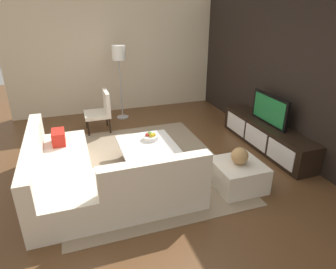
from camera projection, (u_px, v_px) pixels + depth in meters
ground_plane at (144, 168)px, 5.01m from camera, size 14.00×14.00×0.00m
feature_wall_back at (289, 74)px, 5.24m from camera, size 6.40×0.12×2.80m
side_wall_left at (117, 55)px, 7.27m from camera, size 0.12×5.20×2.80m
area_rug at (143, 165)px, 5.09m from camera, size 3.29×2.70×0.01m
media_console at (266, 136)px, 5.62m from camera, size 2.32×0.48×0.50m
television at (270, 110)px, 5.40m from camera, size 0.96×0.06×0.55m
sectional_couch at (92, 177)px, 4.20m from camera, size 2.31×2.28×0.84m
coffee_table at (148, 154)px, 5.04m from camera, size 1.06×0.92×0.38m
accent_chair_near at (101, 109)px, 6.31m from camera, size 0.54×0.53×0.87m
floor_lamp at (119, 58)px, 6.65m from camera, size 0.30×0.30×1.71m
ottoman at (238, 175)px, 4.42m from camera, size 0.70×0.70×0.40m
fruit_bowl at (151, 137)px, 5.14m from camera, size 0.28×0.28×0.14m
decorative_ball at (240, 156)px, 4.29m from camera, size 0.25×0.25×0.25m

